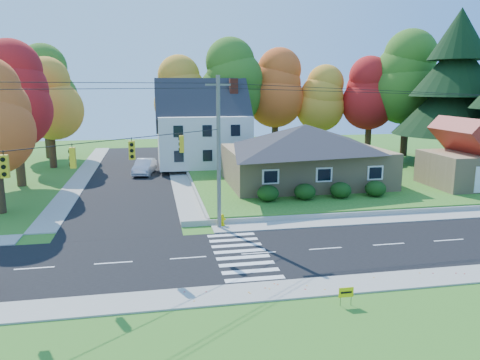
{
  "coord_description": "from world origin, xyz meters",
  "views": [
    {
      "loc": [
        -5.76,
        -24.53,
        9.37
      ],
      "look_at": [
        0.44,
        8.0,
        2.64
      ],
      "focal_mm": 35.0,
      "sensor_mm": 36.0,
      "label": 1
    }
  ],
  "objects": [
    {
      "name": "tree_west_2",
      "position": [
        -17.0,
        32.0,
        7.81
      ],
      "size": [
        6.72,
        6.72,
        12.51
      ],
      "color": "#3F2A19",
      "rests_on": "ground"
    },
    {
      "name": "tree_west_1",
      "position": [
        -18.0,
        22.0,
        8.46
      ],
      "size": [
        7.28,
        7.28,
        13.56
      ],
      "color": "#3F2A19",
      "rests_on": "ground"
    },
    {
      "name": "conifer_east_a",
      "position": [
        27.0,
        22.0,
        9.39
      ],
      "size": [
        12.8,
        12.8,
        16.96
      ],
      "color": "#3F2A19",
      "rests_on": "lawn"
    },
    {
      "name": "yard_sign",
      "position": [
        2.25,
        -6.95,
        0.6
      ],
      "size": [
        0.67,
        0.04,
        0.84
      ],
      "color": "black",
      "rests_on": "ground"
    },
    {
      "name": "hedge_row",
      "position": [
        7.5,
        9.8,
        1.14
      ],
      "size": [
        10.7,
        1.7,
        1.27
      ],
      "color": "#163A10",
      "rests_on": "lawn"
    },
    {
      "name": "sidewalk_south",
      "position": [
        0.0,
        -5.0,
        0.04
      ],
      "size": [
        90.0,
        2.0,
        0.08
      ],
      "primitive_type": "cube",
      "color": "#9C9A90",
      "rests_on": "ground"
    },
    {
      "name": "traffic_infrastructure",
      "position": [
        -0.15,
        1.35,
        5.15
      ],
      "size": [
        38.1,
        10.66,
        10.0
      ],
      "color": "#666059",
      "rests_on": "ground"
    },
    {
      "name": "tree_lot_5",
      "position": [
        26.0,
        30.0,
        10.27
      ],
      "size": [
        8.4,
        8.4,
        15.64
      ],
      "color": "#3F2A19",
      "rests_on": "lawn"
    },
    {
      "name": "tree_lot_4",
      "position": [
        22.0,
        32.0,
        8.31
      ],
      "size": [
        6.72,
        6.72,
        12.51
      ],
      "color": "#3F2A19",
      "rests_on": "lawn"
    },
    {
      "name": "colonial_house",
      "position": [
        0.04,
        28.0,
        4.58
      ],
      "size": [
        10.4,
        8.4,
        9.6
      ],
      "color": "silver",
      "rests_on": "lawn"
    },
    {
      "name": "fire_hydrant",
      "position": [
        -1.27,
        5.5,
        0.42
      ],
      "size": [
        0.5,
        0.39,
        0.88
      ],
      "color": "#DDCE00",
      "rests_on": "ground"
    },
    {
      "name": "sidewalk_north",
      "position": [
        0.0,
        5.0,
        0.04
      ],
      "size": [
        90.0,
        2.0,
        0.08
      ],
      "primitive_type": "cube",
      "color": "#9C9A90",
      "rests_on": "ground"
    },
    {
      "name": "road_cross",
      "position": [
        -8.0,
        26.0,
        0.01
      ],
      "size": [
        8.0,
        44.0,
        0.02
      ],
      "primitive_type": "cube",
      "color": "black",
      "rests_on": "ground"
    },
    {
      "name": "garage",
      "position": [
        22.0,
        11.99,
        2.84
      ],
      "size": [
        7.3,
        6.3,
        4.6
      ],
      "color": "tan",
      "rests_on": "lawn"
    },
    {
      "name": "ranch_house",
      "position": [
        8.0,
        16.0,
        3.27
      ],
      "size": [
        14.6,
        10.6,
        5.4
      ],
      "color": "tan",
      "rests_on": "lawn"
    },
    {
      "name": "tree_lot_1",
      "position": [
        4.0,
        33.0,
        9.61
      ],
      "size": [
        7.84,
        7.84,
        14.6
      ],
      "color": "#3F2A19",
      "rests_on": "lawn"
    },
    {
      "name": "tree_lot_3",
      "position": [
        16.0,
        33.0,
        7.65
      ],
      "size": [
        6.16,
        6.16,
        11.47
      ],
      "color": "#3F2A19",
      "rests_on": "lawn"
    },
    {
      "name": "road_main",
      "position": [
        0.0,
        0.0,
        0.01
      ],
      "size": [
        90.0,
        8.0,
        0.02
      ],
      "primitive_type": "cube",
      "color": "black",
      "rests_on": "ground"
    },
    {
      "name": "ground",
      "position": [
        0.0,
        0.0,
        0.0
      ],
      "size": [
        120.0,
        120.0,
        0.0
      ],
      "primitive_type": "plane",
      "color": "#3D7923"
    },
    {
      "name": "tree_lot_2",
      "position": [
        10.0,
        34.0,
        8.96
      ],
      "size": [
        7.28,
        7.28,
        13.56
      ],
      "color": "#3F2A19",
      "rests_on": "lawn"
    },
    {
      "name": "lawn",
      "position": [
        13.0,
        21.0,
        0.25
      ],
      "size": [
        30.0,
        30.0,
        0.5
      ],
      "primitive_type": "cube",
      "color": "#3D7923",
      "rests_on": "ground"
    },
    {
      "name": "tree_west_3",
      "position": [
        -19.0,
        40.0,
        9.11
      ],
      "size": [
        7.84,
        7.84,
        14.6
      ],
      "color": "#3F2A19",
      "rests_on": "ground"
    },
    {
      "name": "tree_lot_0",
      "position": [
        -2.0,
        34.0,
        8.31
      ],
      "size": [
        6.72,
        6.72,
        12.51
      ],
      "color": "#3F2A19",
      "rests_on": "lawn"
    },
    {
      "name": "white_car",
      "position": [
        -6.59,
        25.64,
        0.83
      ],
      "size": [
        2.65,
        5.18,
        1.63
      ],
      "primitive_type": "imported",
      "rotation": [
        0.0,
        0.0,
        -0.2
      ],
      "color": "#B4B5C1",
      "rests_on": "road_cross"
    }
  ]
}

